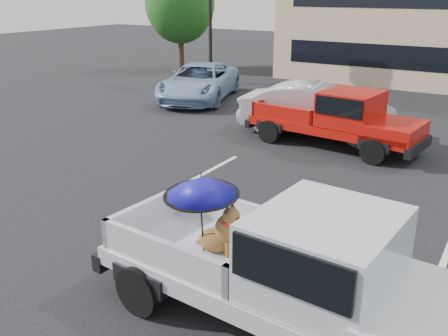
% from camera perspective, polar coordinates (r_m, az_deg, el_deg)
% --- Properties ---
extents(ground, '(90.00, 90.00, 0.00)m').
position_cam_1_polar(ground, '(9.17, 3.42, -9.50)').
color(ground, black).
rests_on(ground, ground).
extents(stripe_left, '(0.12, 5.00, 0.01)m').
position_cam_1_polar(stripe_left, '(12.15, -4.60, -1.89)').
color(stripe_left, silver).
rests_on(stripe_left, ground).
extents(tree_left, '(3.96, 3.96, 6.02)m').
position_cam_1_polar(tree_left, '(29.90, -5.07, 18.30)').
color(tree_left, '#332114').
rests_on(tree_left, ground).
extents(silver_pickup, '(5.83, 2.46, 2.06)m').
position_cam_1_polar(silver_pickup, '(6.71, 9.40, -11.22)').
color(silver_pickup, black).
rests_on(silver_pickup, ground).
extents(red_pickup, '(5.39, 2.36, 1.72)m').
position_cam_1_polar(red_pickup, '(15.07, 13.67, 5.65)').
color(red_pickup, black).
rests_on(red_pickup, ground).
extents(silver_sedan, '(5.11, 2.31, 1.63)m').
position_cam_1_polar(silver_sedan, '(16.39, 10.61, 6.54)').
color(silver_sedan, '#AAADB2').
rests_on(silver_sedan, ground).
extents(blue_suv, '(4.04, 5.93, 1.51)m').
position_cam_1_polar(blue_suv, '(21.47, -2.85, 9.78)').
color(blue_suv, '#85A0C6').
rests_on(blue_suv, ground).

